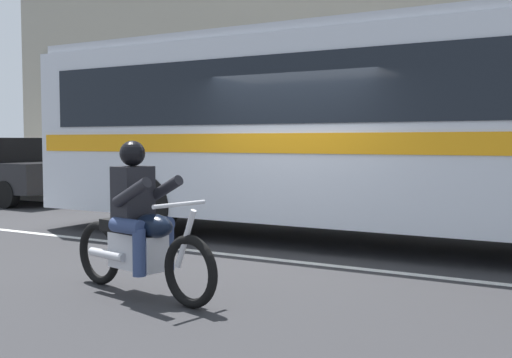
{
  "coord_description": "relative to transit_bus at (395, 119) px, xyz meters",
  "views": [
    {
      "loc": [
        3.74,
        -7.6,
        1.56
      ],
      "look_at": [
        -0.06,
        -0.92,
        1.08
      ],
      "focal_mm": 42.64,
      "sensor_mm": 36.0,
      "label": 1
    }
  ],
  "objects": [
    {
      "name": "sidewalk_curb",
      "position": [
        -1.08,
        3.91,
        -1.81
      ],
      "size": [
        28.0,
        3.8,
        0.15
      ],
      "primitive_type": "cube",
      "color": "#B7B2A8",
      "rests_on": "ground_plane"
    },
    {
      "name": "ground_plane",
      "position": [
        -1.08,
        -1.19,
        -1.88
      ],
      "size": [
        60.0,
        60.0,
        0.0
      ],
      "primitive_type": "plane",
      "color": "#2B2B2D"
    },
    {
      "name": "lane_center_stripe",
      "position": [
        -1.08,
        -1.79,
        -1.88
      ],
      "size": [
        26.6,
        0.14,
        0.01
      ],
      "primitive_type": "cube",
      "color": "silver",
      "rests_on": "ground_plane"
    },
    {
      "name": "transit_bus",
      "position": [
        0.0,
        0.0,
        0.0
      ],
      "size": [
        11.95,
        2.68,
        3.22
      ],
      "color": "silver",
      "rests_on": "ground_plane"
    },
    {
      "name": "fire_hydrant",
      "position": [
        -5.19,
        3.1,
        -1.37
      ],
      "size": [
        0.22,
        0.3,
        0.75
      ],
      "color": "gold",
      "rests_on": "sidewalk_curb"
    },
    {
      "name": "motorcycle_with_rider",
      "position": [
        -1.37,
        -4.09,
        -1.23
      ],
      "size": [
        2.12,
        0.72,
        1.56
      ],
      "color": "black",
      "rests_on": "ground_plane"
    }
  ]
}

